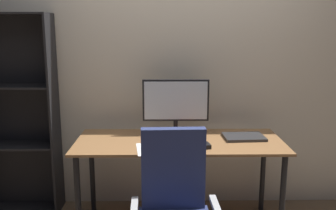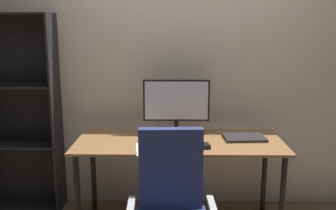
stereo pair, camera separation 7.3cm
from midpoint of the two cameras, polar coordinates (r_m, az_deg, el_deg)
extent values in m
cube|color=beige|center=(3.36, 0.81, 6.35)|extent=(6.40, 0.10, 2.60)
cube|color=olive|center=(2.97, 1.03, -5.60)|extent=(1.63, 0.68, 0.02)
cylinder|color=black|center=(2.93, -14.26, -14.05)|extent=(0.04, 0.04, 0.72)
cylinder|color=black|center=(2.97, 16.34, -13.77)|extent=(0.04, 0.04, 0.72)
cylinder|color=black|center=(3.43, -12.08, -10.04)|extent=(0.04, 0.04, 0.72)
cylinder|color=black|center=(3.46, 13.66, -9.87)|extent=(0.04, 0.04, 0.72)
cylinder|color=black|center=(3.16, 0.50, -4.25)|extent=(0.20, 0.20, 0.01)
cylinder|color=black|center=(3.14, 0.50, -3.27)|extent=(0.04, 0.04, 0.10)
cube|color=black|center=(3.09, 0.51, 0.73)|extent=(0.55, 0.03, 0.35)
cube|color=silver|center=(3.08, 0.52, 0.67)|extent=(0.52, 0.01, 0.32)
cube|color=black|center=(2.78, 0.31, -6.42)|extent=(0.29, 0.12, 0.02)
cube|color=black|center=(2.80, 5.05, -6.17)|extent=(0.07, 0.10, 0.03)
cylinder|color=#B72D28|center=(2.99, 1.71, -4.46)|extent=(0.08, 0.08, 0.09)
cube|color=#B72D28|center=(2.99, 2.64, -4.37)|extent=(0.02, 0.01, 0.05)
cube|color=#2D2D30|center=(3.08, 10.82, -4.80)|extent=(0.33, 0.25, 0.02)
cube|color=white|center=(2.77, -3.33, -6.71)|extent=(0.24, 0.32, 0.00)
cube|color=navy|center=(2.38, -0.08, -9.64)|extent=(0.40, 0.08, 0.52)
cube|color=#B7BABC|center=(2.28, -6.12, -15.43)|extent=(0.05, 0.26, 0.03)
cube|color=#B7BABC|center=(2.30, 6.36, -15.16)|extent=(0.05, 0.26, 0.03)
cube|color=black|center=(3.37, -17.48, -1.65)|extent=(0.02, 0.28, 1.73)
cube|color=black|center=(3.61, -22.23, -1.12)|extent=(0.72, 0.01, 1.73)
cube|color=black|center=(3.77, -21.95, -14.44)|extent=(0.69, 0.26, 0.02)
cube|color=black|center=(3.55, -22.69, -5.70)|extent=(0.69, 0.26, 0.02)
cube|color=black|center=(3.44, -23.37, 2.61)|extent=(0.69, 0.26, 0.02)
cube|color=black|center=(3.41, -24.21, 12.60)|extent=(0.69, 0.26, 0.02)
camera|label=1|loc=(0.04, -90.72, -0.15)|focal=40.00mm
camera|label=2|loc=(0.04, 89.28, 0.15)|focal=40.00mm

